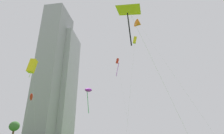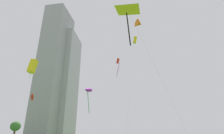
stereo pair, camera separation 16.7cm
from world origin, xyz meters
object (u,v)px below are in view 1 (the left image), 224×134
(kite_flying_1, at_px, (139,24))
(kite_flying_5, at_px, (32,66))
(kite_flying_3, at_px, (117,62))
(kite_flying_7, at_px, (31,97))
(distant_highrise_1, at_px, (61,82))
(kite_flying_2, at_px, (135,40))
(kite_flying_6, at_px, (88,90))
(kite_flying_0, at_px, (129,11))
(distant_highrise_0, at_px, (53,68))
(park_tree_0, at_px, (14,127))

(kite_flying_1, height_order, kite_flying_5, kite_flying_1)
(kite_flying_1, relative_size, kite_flying_3, 1.30)
(kite_flying_7, height_order, distant_highrise_1, distant_highrise_1)
(distant_highrise_1, bearing_deg, kite_flying_1, -59.17)
(kite_flying_2, distance_m, kite_flying_3, 13.65)
(kite_flying_1, height_order, kite_flying_6, kite_flying_1)
(kite_flying_0, xyz_separation_m, kite_flying_6, (-8.27, 19.36, -1.90))
(kite_flying_0, height_order, distant_highrise_0, distant_highrise_0)
(distant_highrise_1, bearing_deg, kite_flying_5, -70.00)
(kite_flying_0, bearing_deg, kite_flying_6, 113.13)
(park_tree_0, bearing_deg, kite_flying_3, -12.24)
(kite_flying_6, xyz_separation_m, kite_flying_7, (-17.37, 9.82, 1.18))
(kite_flying_5, bearing_deg, distant_highrise_0, 114.68)
(kite_flying_6, xyz_separation_m, park_tree_0, (-22.59, 12.93, -5.79))
(kite_flying_5, distance_m, distant_highrise_0, 97.59)
(kite_flying_3, relative_size, kite_flying_7, 1.60)
(kite_flying_0, relative_size, park_tree_0, 2.24)
(kite_flying_0, xyz_separation_m, kite_flying_1, (1.92, 19.87, 12.55))
(kite_flying_3, bearing_deg, kite_flying_1, -50.93)
(kite_flying_1, bearing_deg, kite_flying_5, -160.52)
(kite_flying_2, relative_size, kite_flying_5, 1.23)
(kite_flying_3, relative_size, kite_flying_5, 1.37)
(kite_flying_0, height_order, kite_flying_7, kite_flying_0)
(kite_flying_2, xyz_separation_m, kite_flying_5, (-17.37, -0.09, -3.79))
(kite_flying_2, relative_size, kite_flying_7, 1.44)
(kite_flying_1, bearing_deg, park_tree_0, 159.25)
(kite_flying_5, bearing_deg, kite_flying_7, 119.60)
(kite_flying_1, height_order, park_tree_0, kite_flying_1)
(kite_flying_0, relative_size, kite_flying_6, 1.16)
(kite_flying_0, distance_m, kite_flying_3, 27.33)
(kite_flying_0, relative_size, kite_flying_5, 0.88)
(kite_flying_5, bearing_deg, kite_flying_2, 0.31)
(kite_flying_6, bearing_deg, kite_flying_3, 54.49)
(kite_flying_0, distance_m, distant_highrise_0, 116.36)
(kite_flying_1, xyz_separation_m, distant_highrise_0, (-56.85, 76.79, 21.81))
(kite_flying_7, height_order, park_tree_0, kite_flying_7)
(kite_flying_3, relative_size, distant_highrise_1, 0.25)
(kite_flying_2, xyz_separation_m, distant_highrise_1, (-53.58, 95.75, 22.75))
(kite_flying_1, bearing_deg, kite_flying_2, -100.34)
(park_tree_0, bearing_deg, distant_highrise_1, 105.95)
(kite_flying_5, height_order, park_tree_0, kite_flying_5)
(distant_highrise_1, bearing_deg, kite_flying_0, -64.86)
(kite_flying_0, bearing_deg, kite_flying_7, 131.31)
(park_tree_0, bearing_deg, distant_highrise_0, 110.50)
(kite_flying_1, relative_size, kite_flying_7, 2.09)
(kite_flying_6, xyz_separation_m, distant_highrise_0, (-46.65, 77.29, 36.26))
(kite_flying_7, bearing_deg, kite_flying_5, -60.40)
(kite_flying_0, height_order, park_tree_0, kite_flying_0)
(kite_flying_1, bearing_deg, distant_highrise_0, 126.51)
(kite_flying_0, xyz_separation_m, distant_highrise_1, (-52.84, 109.15, 27.56))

